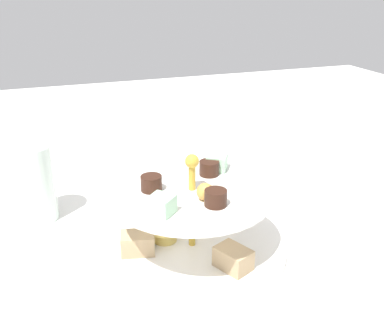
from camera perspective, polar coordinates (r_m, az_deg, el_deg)
name	(u,v)px	position (r m, az deg, el deg)	size (l,w,h in m)	color
ground_plane	(192,250)	(0.69, 0.00, -10.84)	(2.40, 2.40, 0.00)	white
tiered_serving_stand	(192,223)	(0.66, -0.03, -7.53)	(0.28, 0.28, 0.15)	white
water_glass_tall_right	(34,183)	(0.78, -19.53, -2.30)	(0.07, 0.07, 0.13)	silver
butter_knife_left	(220,165)	(0.97, 3.53, -0.12)	(0.17, 0.01, 0.00)	silver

